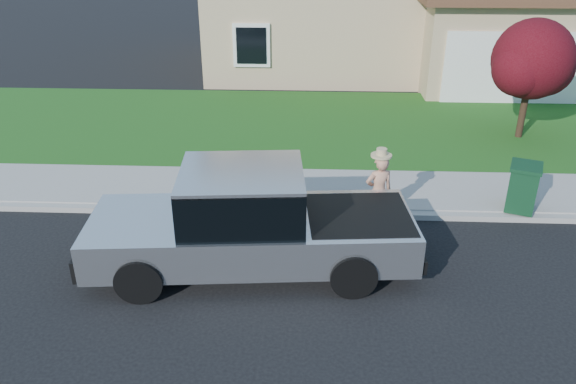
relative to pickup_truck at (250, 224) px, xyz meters
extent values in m
plane|color=black|center=(1.03, -0.95, -0.87)|extent=(80.00, 80.00, 0.00)
cube|color=gray|center=(2.03, 1.95, -0.81)|extent=(40.00, 0.20, 0.12)
cube|color=gray|center=(2.03, 3.05, -0.79)|extent=(40.00, 2.00, 0.15)
cube|color=#1A4B15|center=(2.03, 7.55, -0.82)|extent=(40.00, 7.00, 0.10)
cube|color=tan|center=(7.53, 13.05, 0.73)|extent=(5.50, 6.00, 3.20)
cube|color=white|center=(7.53, 10.03, 0.38)|extent=(4.60, 0.12, 2.30)
cube|color=black|center=(-1.17, 11.50, 0.73)|extent=(1.30, 0.10, 1.50)
cylinder|color=black|center=(-1.67, -1.03, -0.48)|extent=(0.79, 0.35, 0.77)
cylinder|color=black|center=(-1.82, 0.73, -0.48)|extent=(0.79, 0.35, 0.77)
cylinder|color=black|center=(1.73, -0.74, -0.48)|extent=(0.79, 0.35, 0.77)
cylinder|color=black|center=(1.58, 1.02, -0.48)|extent=(0.79, 0.35, 0.77)
cube|color=silver|center=(0.03, 0.00, -0.20)|extent=(5.63, 2.39, 0.69)
cube|color=black|center=(-0.12, -0.01, 0.53)|extent=(2.17, 1.96, 0.82)
cube|color=silver|center=(-0.12, -0.01, 0.95)|extent=(2.17, 1.96, 0.08)
cube|color=black|center=(1.85, 0.16, 0.13)|extent=(1.86, 1.78, 0.06)
cube|color=black|center=(-2.73, -0.24, -0.34)|extent=(0.27, 1.83, 0.38)
cube|color=black|center=(2.79, 0.24, -0.38)|extent=(0.27, 1.83, 0.24)
cube|color=black|center=(-0.97, 0.96, 0.43)|extent=(0.13, 0.22, 0.17)
imported|color=tan|center=(2.34, 1.59, -0.11)|extent=(0.63, 0.49, 1.51)
cylinder|color=tan|center=(2.34, 1.59, 0.67)|extent=(0.40, 0.40, 0.04)
cylinder|color=tan|center=(2.34, 1.59, 0.73)|extent=(0.20, 0.20, 0.14)
cylinder|color=black|center=(6.78, 6.73, -0.03)|extent=(0.18, 0.18, 1.47)
sphere|color=#4A0F16|center=(6.78, 6.73, 1.39)|extent=(2.11, 2.11, 2.11)
sphere|color=#4A0F16|center=(7.23, 7.00, 1.11)|extent=(1.56, 1.56, 1.56)
sphere|color=#4A0F16|center=(6.41, 6.45, 1.20)|extent=(1.47, 1.47, 1.47)
cube|color=#0D331B|center=(5.33, 2.20, -0.26)|extent=(0.73, 0.79, 0.90)
cube|color=#0D331B|center=(5.33, 2.20, 0.23)|extent=(0.80, 0.86, 0.07)
camera|label=1|loc=(1.03, -8.33, 4.64)|focal=35.00mm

